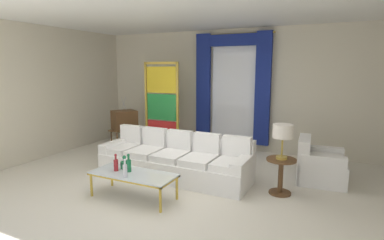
{
  "coord_description": "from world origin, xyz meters",
  "views": [
    {
      "loc": [
        2.47,
        -4.36,
        2.05
      ],
      "look_at": [
        -0.08,
        0.9,
        1.05
      ],
      "focal_mm": 28.47,
      "sensor_mm": 36.0,
      "label": 1
    }
  ],
  "objects_px": {
    "armchair_white": "(318,166)",
    "round_side_table": "(281,173)",
    "coffee_table": "(133,175)",
    "stained_glass_divider": "(162,109)",
    "vintage_tv": "(124,121)",
    "bottle_blue_decanter": "(125,170)",
    "couch_white_long": "(176,160)",
    "bottle_ruby_flask": "(116,164)",
    "bottle_amber_squat": "(129,165)",
    "bottle_crystal_tall": "(125,164)",
    "peacock_figurine": "(171,148)",
    "table_lamp_brass": "(283,133)"
  },
  "relations": [
    {
      "from": "armchair_white",
      "to": "round_side_table",
      "type": "bearing_deg",
      "value": -120.64
    },
    {
      "from": "coffee_table",
      "to": "stained_glass_divider",
      "type": "height_order",
      "value": "stained_glass_divider"
    },
    {
      "from": "vintage_tv",
      "to": "round_side_table",
      "type": "bearing_deg",
      "value": -15.75
    },
    {
      "from": "round_side_table",
      "to": "bottle_blue_decanter",
      "type": "bearing_deg",
      "value": -146.33
    },
    {
      "from": "couch_white_long",
      "to": "vintage_tv",
      "type": "xyz_separation_m",
      "value": [
        -2.11,
        1.15,
        0.42
      ]
    },
    {
      "from": "bottle_ruby_flask",
      "to": "stained_glass_divider",
      "type": "xyz_separation_m",
      "value": [
        -0.77,
        2.68,
        0.54
      ]
    },
    {
      "from": "bottle_amber_squat",
      "to": "armchair_white",
      "type": "bearing_deg",
      "value": 36.91
    },
    {
      "from": "bottle_ruby_flask",
      "to": "vintage_tv",
      "type": "relative_size",
      "value": 0.21
    },
    {
      "from": "bottle_crystal_tall",
      "to": "armchair_white",
      "type": "distance_m",
      "value": 3.45
    },
    {
      "from": "couch_white_long",
      "to": "bottle_blue_decanter",
      "type": "relative_size",
      "value": 10.09
    },
    {
      "from": "coffee_table",
      "to": "bottle_blue_decanter",
      "type": "bearing_deg",
      "value": -89.73
    },
    {
      "from": "bottle_crystal_tall",
      "to": "vintage_tv",
      "type": "xyz_separation_m",
      "value": [
        -1.73,
        2.2,
        0.24
      ]
    },
    {
      "from": "coffee_table",
      "to": "peacock_figurine",
      "type": "distance_m",
      "value": 2.31
    },
    {
      "from": "table_lamp_brass",
      "to": "stained_glass_divider",
      "type": "bearing_deg",
      "value": 155.06
    },
    {
      "from": "stained_glass_divider",
      "to": "peacock_figurine",
      "type": "xyz_separation_m",
      "value": [
        0.51,
        -0.43,
        -0.84
      ]
    },
    {
      "from": "armchair_white",
      "to": "table_lamp_brass",
      "type": "relative_size",
      "value": 1.53
    },
    {
      "from": "coffee_table",
      "to": "bottle_blue_decanter",
      "type": "height_order",
      "value": "bottle_blue_decanter"
    },
    {
      "from": "bottle_crystal_tall",
      "to": "round_side_table",
      "type": "distance_m",
      "value": 2.57
    },
    {
      "from": "stained_glass_divider",
      "to": "armchair_white",
      "type": "bearing_deg",
      "value": -9.27
    },
    {
      "from": "bottle_ruby_flask",
      "to": "stained_glass_divider",
      "type": "bearing_deg",
      "value": 106.03
    },
    {
      "from": "bottle_crystal_tall",
      "to": "vintage_tv",
      "type": "height_order",
      "value": "vintage_tv"
    },
    {
      "from": "coffee_table",
      "to": "vintage_tv",
      "type": "xyz_separation_m",
      "value": [
        -1.99,
        2.33,
        0.35
      ]
    },
    {
      "from": "bottle_ruby_flask",
      "to": "armchair_white",
      "type": "bearing_deg",
      "value": 35.61
    },
    {
      "from": "vintage_tv",
      "to": "armchair_white",
      "type": "height_order",
      "value": "vintage_tv"
    },
    {
      "from": "armchair_white",
      "to": "table_lamp_brass",
      "type": "height_order",
      "value": "table_lamp_brass"
    },
    {
      "from": "armchair_white",
      "to": "bottle_blue_decanter",
      "type": "bearing_deg",
      "value": -138.99
    },
    {
      "from": "coffee_table",
      "to": "bottle_amber_squat",
      "type": "xyz_separation_m",
      "value": [
        -0.1,
        0.03,
        0.15
      ]
    },
    {
      "from": "couch_white_long",
      "to": "stained_glass_divider",
      "type": "bearing_deg",
      "value": 129.26
    },
    {
      "from": "bottle_crystal_tall",
      "to": "bottle_amber_squat",
      "type": "height_order",
      "value": "bottle_amber_squat"
    },
    {
      "from": "couch_white_long",
      "to": "table_lamp_brass",
      "type": "relative_size",
      "value": 5.14
    },
    {
      "from": "armchair_white",
      "to": "round_side_table",
      "type": "distance_m",
      "value": 1.01
    },
    {
      "from": "vintage_tv",
      "to": "armchair_white",
      "type": "relative_size",
      "value": 1.54
    },
    {
      "from": "coffee_table",
      "to": "bottle_blue_decanter",
      "type": "distance_m",
      "value": 0.25
    },
    {
      "from": "peacock_figurine",
      "to": "vintage_tv",
      "type": "bearing_deg",
      "value": 175.8
    },
    {
      "from": "bottle_amber_squat",
      "to": "armchair_white",
      "type": "height_order",
      "value": "armchair_white"
    },
    {
      "from": "stained_glass_divider",
      "to": "peacock_figurine",
      "type": "distance_m",
      "value": 1.07
    },
    {
      "from": "round_side_table",
      "to": "couch_white_long",
      "type": "bearing_deg",
      "value": -179.98
    },
    {
      "from": "bottle_blue_decanter",
      "to": "bottle_crystal_tall",
      "type": "xyz_separation_m",
      "value": [
        -0.27,
        0.33,
        -0.04
      ]
    },
    {
      "from": "armchair_white",
      "to": "peacock_figurine",
      "type": "relative_size",
      "value": 1.46
    },
    {
      "from": "bottle_blue_decanter",
      "to": "vintage_tv",
      "type": "xyz_separation_m",
      "value": [
        -1.99,
        2.53,
        0.2
      ]
    },
    {
      "from": "round_side_table",
      "to": "table_lamp_brass",
      "type": "distance_m",
      "value": 0.67
    },
    {
      "from": "bottle_ruby_flask",
      "to": "bottle_amber_squat",
      "type": "bearing_deg",
      "value": 15.14
    },
    {
      "from": "couch_white_long",
      "to": "bottle_crystal_tall",
      "type": "bearing_deg",
      "value": -109.91
    },
    {
      "from": "stained_glass_divider",
      "to": "bottle_amber_squat",
      "type": "bearing_deg",
      "value": -69.5
    },
    {
      "from": "coffee_table",
      "to": "table_lamp_brass",
      "type": "relative_size",
      "value": 2.42
    },
    {
      "from": "bottle_ruby_flask",
      "to": "peacock_figurine",
      "type": "height_order",
      "value": "bottle_ruby_flask"
    },
    {
      "from": "stained_glass_divider",
      "to": "table_lamp_brass",
      "type": "bearing_deg",
      "value": -24.94
    },
    {
      "from": "bottle_blue_decanter",
      "to": "vintage_tv",
      "type": "height_order",
      "value": "vintage_tv"
    },
    {
      "from": "bottle_amber_squat",
      "to": "couch_white_long",
      "type": "bearing_deg",
      "value": 79.16
    },
    {
      "from": "bottle_ruby_flask",
      "to": "vintage_tv",
      "type": "height_order",
      "value": "vintage_tv"
    }
  ]
}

